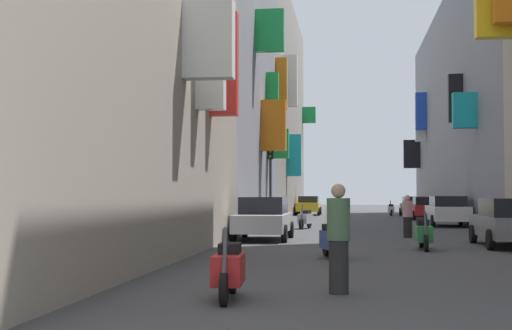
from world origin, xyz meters
name	(u,v)px	position (x,y,z in m)	size (l,w,h in m)	color
ground_plane	(369,228)	(0.00, 30.00, 0.00)	(140.00, 140.00, 0.00)	#424244
building_left_mid_a	(200,4)	(-7.99, 28.80, 10.74)	(7.27, 15.09, 21.51)	gray
building_left_mid_b	(254,111)	(-7.99, 48.16, 7.80)	(7.16, 23.66, 15.59)	gray
building_right_mid_b	(491,110)	(7.99, 41.99, 6.95)	(7.36, 36.03, 13.90)	gray
parked_car_red	(427,208)	(3.85, 40.95, 0.75)	(1.94, 3.95, 1.42)	#B21E1E
parked_car_green	(414,206)	(3.63, 47.10, 0.75)	(1.86, 4.12, 1.42)	#236638
parked_car_yellow	(309,205)	(-4.00, 49.89, 0.76)	(1.83, 4.42, 1.43)	gold
parked_car_silver	(264,218)	(-3.93, 20.55, 0.78)	(1.90, 4.03, 1.50)	#B7B7BC
parked_car_white	(447,210)	(3.93, 32.08, 0.79)	(1.92, 4.42, 1.50)	white
parked_car_grey	(511,221)	(3.98, 18.24, 0.78)	(1.95, 4.41, 1.48)	slate
scooter_red	(229,269)	(-2.78, 6.50, 0.46)	(0.51, 1.79, 1.13)	red
scooter_blue	(333,240)	(-1.35, 13.60, 0.46)	(0.71, 1.74, 1.13)	#2D4CAD
scooter_green	(423,234)	(1.20, 16.77, 0.46)	(0.45, 1.95, 1.13)	#287F3D
scooter_silver	(305,219)	(-2.95, 28.64, 0.46)	(0.66, 1.74, 1.13)	#ADADB2
scooter_white	(391,209)	(2.11, 48.67, 0.46)	(0.44, 1.81, 1.13)	silver
pedestrian_crossing	(408,217)	(1.21, 22.46, 0.78)	(0.53, 0.53, 1.57)	black
pedestrian_near_left	(339,239)	(-1.11, 7.32, 0.89)	(0.53, 0.53, 1.78)	#282828
traffic_light_near_corner	(270,170)	(-4.59, 28.75, 2.74)	(0.26, 0.34, 3.99)	#2D2D2D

